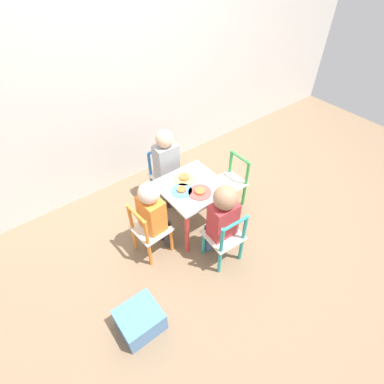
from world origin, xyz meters
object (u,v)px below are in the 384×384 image
object	(u,v)px
chair_blue	(165,176)
child_left	(154,212)
child_front	(222,216)
chair_teal	(225,238)
storage_bin	(140,320)
plate_front	(200,192)
kids_table	(192,193)
chair_green	(231,183)
plate_back	(184,178)
chair_orange	(149,231)
plate_left	(182,190)
child_back	(167,162)

from	to	relation	value
chair_blue	child_left	world-z (taller)	child_left
chair_blue	child_front	bearing A→B (deg)	-90.13
chair_teal	storage_bin	size ratio (longest dim) A/B	1.85
plate_front	chair_blue	bearing A→B (deg)	87.51
kids_table	chair_teal	size ratio (longest dim) A/B	0.96
chair_blue	chair_green	bearing A→B (deg)	-43.66
plate_back	child_front	bearing A→B (deg)	-92.64
chair_orange	plate_left	distance (m)	0.40
chair_orange	plate_front	distance (m)	0.50
chair_green	chair_blue	bearing A→B (deg)	-136.34
chair_teal	chair_orange	bearing A→B (deg)	-41.39
plate_front	child_back	bearing A→B (deg)	87.58
chair_orange	child_back	world-z (taller)	child_back
child_front	plate_left	world-z (taller)	child_front
child_back	plate_back	xyz separation A→B (m)	(-0.02, -0.28, 0.01)
chair_orange	plate_back	world-z (taller)	chair_orange
chair_blue	child_front	size ratio (longest dim) A/B	0.70
plate_front	plate_left	distance (m)	0.15
chair_green	storage_bin	size ratio (longest dim) A/B	1.85
chair_blue	child_left	bearing A→B (deg)	-127.77
chair_orange	child_left	xyz separation A→B (m)	(0.06, 0.00, 0.17)
kids_table	chair_teal	world-z (taller)	chair_teal
kids_table	chair_orange	bearing A→B (deg)	-176.11
chair_orange	chair_green	size ratio (longest dim) A/B	1.00
plate_front	storage_bin	distance (m)	1.00
kids_table	plate_left	bearing A→B (deg)	180.00
storage_bin	chair_orange	bearing A→B (deg)	51.40
chair_orange	plate_front	size ratio (longest dim) A/B	2.74
child_back	storage_bin	bearing A→B (deg)	-130.35
chair_blue	storage_bin	bearing A→B (deg)	-128.63
plate_back	plate_front	world-z (taller)	same
plate_front	storage_bin	world-z (taller)	plate_front
child_back	child_left	distance (m)	0.58
chair_teal	plate_front	xyz separation A→B (m)	(0.03, 0.34, 0.21)
kids_table	child_left	bearing A→B (deg)	-176.11
child_back	child_front	world-z (taller)	child_back
chair_teal	child_left	world-z (taller)	child_left
chair_green	child_left	world-z (taller)	child_left
chair_orange	chair_blue	bearing A→B (deg)	-48.47
chair_teal	plate_left	distance (m)	0.50
plate_front	storage_bin	bearing A→B (deg)	-153.47
child_left	plate_front	world-z (taller)	child_left
child_back	storage_bin	world-z (taller)	child_back
child_back	child_left	xyz separation A→B (m)	(-0.40, -0.41, -0.02)
child_back	plate_front	distance (m)	0.49
chair_teal	storage_bin	distance (m)	0.83
plate_back	storage_bin	bearing A→B (deg)	-143.32
chair_blue	plate_front	bearing A→B (deg)	-89.43
chair_orange	kids_table	bearing A→B (deg)	-90.00
chair_teal	plate_back	world-z (taller)	chair_teal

